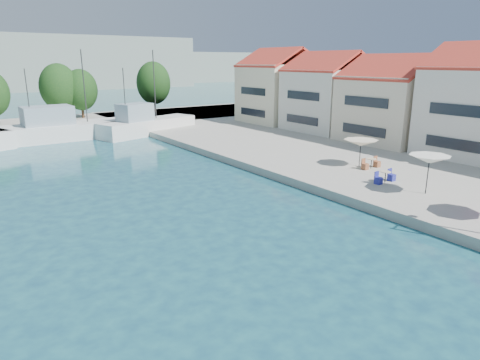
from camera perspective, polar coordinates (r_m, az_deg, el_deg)
quay_right at (r=43.58m, az=20.95°, el=3.66°), size 32.00×92.00×0.60m
hill_east at (r=181.94m, az=-18.23°, el=14.04°), size 140.00×40.00×12.00m
building_04 at (r=46.28m, az=19.87°, el=10.32°), size 9.00×8.80×9.20m
building_05 at (r=52.01m, az=11.72°, el=11.66°), size 8.40×8.80×9.70m
building_06 at (r=58.57m, az=5.23°, el=12.55°), size 9.00×8.80×10.20m
trawler_03 at (r=52.37m, az=-21.84°, el=6.28°), size 17.04×4.69×10.20m
trawler_04 at (r=52.83m, az=-12.39°, el=7.10°), size 12.95×6.66×10.20m
tree_06 at (r=65.85m, az=-23.00°, el=11.33°), size 5.18×5.18×7.67m
tree_07 at (r=66.18m, az=-20.48°, el=11.19°), size 4.65×4.65×6.89m
tree_08 at (r=70.79m, az=-11.46°, el=12.55°), size 5.34×5.34×7.90m
umbrella_white at (r=28.43m, az=23.95°, el=2.54°), size 2.48×2.48×2.43m
umbrella_cream at (r=34.46m, az=15.81°, el=4.79°), size 2.66×2.66×2.08m
cafe_table_02 at (r=30.52m, az=18.79°, el=0.22°), size 1.82×0.70×0.76m
cafe_table_03 at (r=34.22m, az=17.08°, el=1.97°), size 1.82×0.70×0.76m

